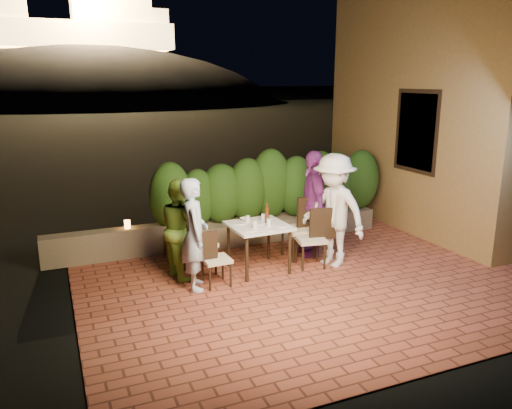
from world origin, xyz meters
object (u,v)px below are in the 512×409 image
chair_left_front (216,258)px  chair_right_front (311,238)px  diner_green (180,228)px  beer_bottle (267,213)px  parapet_lamp (127,224)px  dining_table (258,247)px  diner_purple (313,203)px  diner_blue (194,234)px  chair_right_back (298,228)px  bowl (245,219)px  chair_left_back (199,242)px  diner_white (334,211)px

chair_left_front → chair_right_front: size_ratio=0.87×
chair_left_front → diner_green: size_ratio=0.55×
beer_bottle → parapet_lamp: size_ratio=2.29×
dining_table → parapet_lamp: 2.31m
diner_purple → dining_table: bearing=-57.2°
beer_bottle → diner_blue: bearing=-165.3°
chair_right_back → bowl: bearing=-3.0°
chair_left_front → beer_bottle: bearing=18.7°
chair_left_back → diner_purple: diner_purple is taller
diner_purple → chair_left_front: bearing=-54.9°
diner_white → diner_blue: bearing=-110.8°
chair_right_front → diner_green: (-2.01, 0.43, 0.28)m
diner_white → parapet_lamp: 3.46m
chair_right_back → parapet_lamp: (-2.65, 1.16, 0.05)m
beer_bottle → diner_white: 1.08m
beer_bottle → parapet_lamp: 2.43m
diner_blue → diner_white: bearing=-77.9°
chair_left_front → diner_green: bearing=120.9°
chair_left_back → diner_white: (2.09, -0.50, 0.40)m
chair_right_front → diner_blue: diner_blue is taller
chair_left_back → chair_right_back: (1.74, 0.03, 0.01)m
chair_right_back → chair_left_back: bearing=-0.7°
beer_bottle → diner_green: 1.37m
diner_white → diner_purple: diner_white is taller
dining_table → parapet_lamp: bearing=141.4°
chair_left_back → diner_purple: bearing=-1.7°
chair_right_front → beer_bottle: bearing=-8.2°
chair_right_front → diner_white: diner_white is taller
diner_white → parapet_lamp: diner_white is taller
bowl → diner_purple: 1.25m
beer_bottle → diner_purple: diner_purple is taller
diner_purple → chair_right_front: bearing=-15.0°
dining_table → chair_left_back: 0.94m
parapet_lamp → dining_table: bearing=-38.6°
diner_green → chair_right_back: bearing=-100.1°
chair_left_front → chair_right_back: chair_right_back is taller
diner_green → parapet_lamp: (-0.62, 1.18, -0.19)m
diner_purple → diner_green: bearing=-71.4°
beer_bottle → chair_left_back: size_ratio=0.32×
parapet_lamp → chair_right_back: bearing=-23.6°
chair_right_front → diner_white: size_ratio=0.53×
dining_table → diner_blue: bearing=-165.4°
chair_right_back → chair_left_front: bearing=18.4°
diner_blue → diner_purple: diner_purple is taller
dining_table → diner_purple: (1.15, 0.33, 0.53)m
chair_left_back → beer_bottle: bearing=-15.1°
diner_blue → bowl: bearing=-48.5°
chair_right_back → parapet_lamp: size_ratio=7.43×
bowl → chair_right_back: bearing=-1.5°
diner_blue → parapet_lamp: diner_blue is taller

